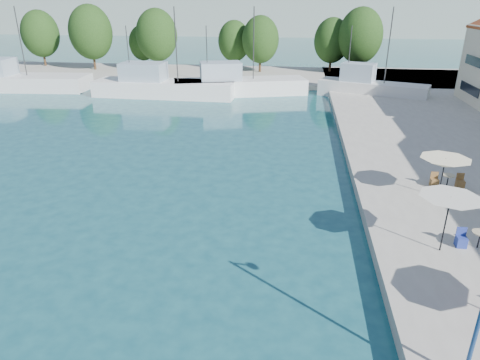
# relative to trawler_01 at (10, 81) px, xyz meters

# --- Properties ---
(quay_far) EXTENTS (90.00, 16.00, 0.60)m
(quay_far) POSITION_rel_trawler_01_xyz_m (25.46, 12.60, -0.77)
(quay_far) COLOR #A29D92
(quay_far) RESTS_ON ground
(hill_west) EXTENTS (180.00, 40.00, 16.00)m
(hill_west) POSITION_rel_trawler_01_xyz_m (3.46, 105.60, 6.93)
(hill_west) COLOR gray
(hill_west) RESTS_ON ground
(hill_east) EXTENTS (140.00, 40.00, 12.00)m
(hill_east) POSITION_rel_trawler_01_xyz_m (73.46, 125.60, 4.93)
(hill_east) COLOR gray
(hill_east) RESTS_ON ground
(trawler_01) EXTENTS (18.85, 6.31, 10.20)m
(trawler_01) POSITION_rel_trawler_01_xyz_m (0.00, 0.00, 0.00)
(trawler_01) COLOR silver
(trawler_01) RESTS_ON ground
(trawler_02) EXTENTS (16.49, 4.69, 10.20)m
(trawler_02) POSITION_rel_trawler_01_xyz_m (20.00, -1.29, 0.00)
(trawler_02) COLOR white
(trawler_02) RESTS_ON ground
(trawler_03) EXTENTS (16.05, 8.30, 10.20)m
(trawler_03) POSITION_rel_trawler_01_xyz_m (28.62, 0.93, 0.00)
(trawler_03) COLOR white
(trawler_03) RESTS_ON ground
(trawler_04) EXTENTS (12.38, 7.16, 10.20)m
(trawler_04) POSITION_rel_trawler_01_xyz_m (43.99, 1.11, 0.00)
(trawler_04) COLOR silver
(trawler_04) RESTS_ON ground
(tree_01) EXTENTS (5.75, 5.75, 8.51)m
(tree_01) POSITION_rel_trawler_01_xyz_m (-5.02, 16.50, 4.44)
(tree_01) COLOR #3F2B19
(tree_01) RESTS_ON quay_far
(tree_02) EXTENTS (6.34, 6.34, 9.38)m
(tree_02) POSITION_rel_trawler_01_xyz_m (4.80, 13.74, 4.95)
(tree_02) COLOR #3F2B19
(tree_02) RESTS_ON quay_far
(tree_03) EXTENTS (4.27, 4.27, 6.31)m
(tree_03) POSITION_rel_trawler_01_xyz_m (11.43, 17.29, 3.17)
(tree_03) COLOR #3F2B19
(tree_03) RESTS_ON quay_far
(tree_04) EXTENTS (5.98, 5.98, 8.85)m
(tree_04) POSITION_rel_trawler_01_xyz_m (14.92, 13.74, 4.64)
(tree_04) COLOR #3F2B19
(tree_04) RESTS_ON quay_far
(tree_05) EXTENTS (4.83, 4.83, 7.15)m
(tree_05) POSITION_rel_trawler_01_xyz_m (25.90, 17.03, 3.66)
(tree_05) COLOR #3F2B19
(tree_05) RESTS_ON quay_far
(tree_06) EXTENTS (5.34, 5.34, 7.90)m
(tree_06) POSITION_rel_trawler_01_xyz_m (30.06, 14.86, 4.09)
(tree_06) COLOR #3F2B19
(tree_06) RESTS_ON quay_far
(tree_07) EXTENTS (5.15, 5.15, 7.62)m
(tree_07) POSITION_rel_trawler_01_xyz_m (40.35, 16.62, 3.93)
(tree_07) COLOR #3F2B19
(tree_07) RESTS_ON quay_far
(tree_08) EXTENTS (6.13, 6.13, 9.07)m
(tree_08) POSITION_rel_trawler_01_xyz_m (44.07, 14.63, 4.77)
(tree_08) COLOR #3F2B19
(tree_08) RESTS_ON quay_far
(umbrella_white) EXTENTS (2.51, 2.51, 2.51)m
(umbrella_white) POSITION_rel_trawler_01_xyz_m (42.21, -33.10, 1.79)
(umbrella_white) COLOR black
(umbrella_white) RESTS_ON quay_right
(umbrella_cream) EXTENTS (2.61, 2.61, 2.21)m
(umbrella_cream) POSITION_rel_trawler_01_xyz_m (43.71, -27.45, 1.49)
(umbrella_cream) COLOR black
(umbrella_cream) RESTS_ON quay_right
(cafe_table_02) EXTENTS (1.82, 0.70, 0.76)m
(cafe_table_02) POSITION_rel_trawler_01_xyz_m (43.87, -32.66, -0.18)
(cafe_table_02) COLOR black
(cafe_table_02) RESTS_ON quay_right
(cafe_table_03) EXTENTS (1.82, 0.70, 0.76)m
(cafe_table_03) POSITION_rel_trawler_01_xyz_m (44.53, -26.08, -0.18)
(cafe_table_03) COLOR black
(cafe_table_03) RESTS_ON quay_right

